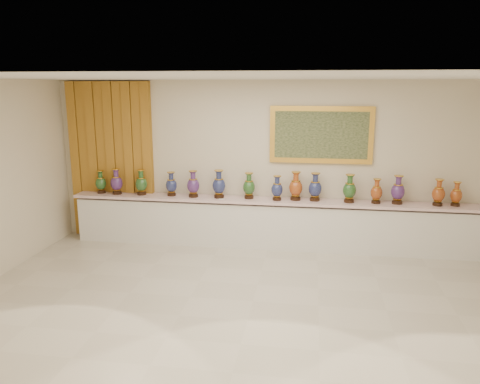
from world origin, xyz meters
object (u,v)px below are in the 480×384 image
object	(u,v)px
vase_1	(117,183)
vase_2	(141,184)
counter	(269,224)
vase_0	(101,183)

from	to	relation	value
vase_1	vase_2	xyz separation A→B (m)	(0.48, 0.02, -0.00)
counter	vase_1	size ratio (longest dim) A/B	15.10
vase_1	vase_2	size ratio (longest dim) A/B	1.02
counter	vase_2	size ratio (longest dim) A/B	15.38
counter	vase_1	bearing A→B (deg)	-179.42
vase_0	vase_1	bearing A→B (deg)	-6.13
counter	vase_0	distance (m)	3.27
vase_0	vase_1	xyz separation A→B (m)	(0.33, -0.04, 0.02)
counter	vase_2	xyz separation A→B (m)	(-2.39, -0.01, 0.68)
vase_0	vase_1	world-z (taller)	vase_1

